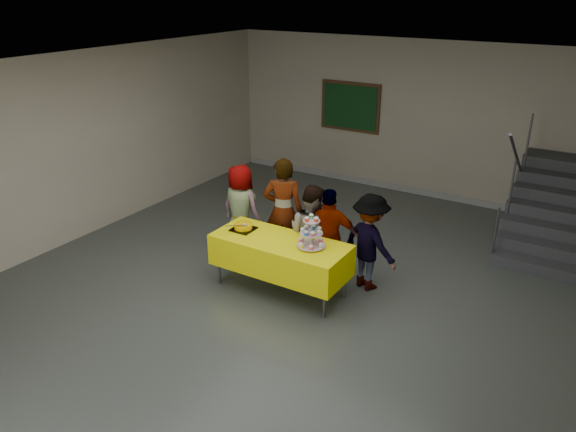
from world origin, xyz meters
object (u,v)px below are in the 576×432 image
object	(u,v)px
cupcake_stand	(311,235)
bear_cake	(243,226)
schoolchild_e	(370,242)
noticeboard	(350,107)
schoolchild_b	(283,211)
schoolchild_a	(241,209)
schoolchild_d	(329,238)
schoolchild_c	(311,233)
bake_table	(280,254)
staircase	(553,211)

from	to	relation	value
cupcake_stand	bear_cake	distance (m)	1.08
bear_cake	schoolchild_e	world-z (taller)	schoolchild_e
noticeboard	schoolchild_e	bearing A→B (deg)	-60.26
schoolchild_b	schoolchild_a	bearing A→B (deg)	-24.56
bear_cake	schoolchild_d	distance (m)	1.21
schoolchild_c	schoolchild_d	size ratio (longest dim) A/B	1.01
schoolchild_c	noticeboard	world-z (taller)	noticeboard
schoolchild_b	schoolchild_c	size ratio (longest dim) A/B	1.15
schoolchild_b	schoolchild_d	bearing A→B (deg)	140.31
bake_table	schoolchild_a	xyz separation A→B (m)	(-1.21, 0.77, 0.15)
schoolchild_e	schoolchild_a	bearing A→B (deg)	19.11
schoolchild_a	schoolchild_b	xyz separation A→B (m)	(0.78, 0.00, 0.12)
cupcake_stand	schoolchild_e	size ratio (longest dim) A/B	0.32
schoolchild_e	staircase	world-z (taller)	staircase
cupcake_stand	schoolchild_a	distance (m)	1.84
schoolchild_a	staircase	xyz separation A→B (m)	(4.11, 3.05, -0.22)
bake_table	noticeboard	size ratio (longest dim) A/B	1.45
noticeboard	schoolchild_d	bearing A→B (deg)	-67.32
schoolchild_d	schoolchild_e	bearing A→B (deg)	178.77
schoolchild_d	staircase	xyz separation A→B (m)	(2.43, 3.28, -0.22)
bake_table	schoolchild_c	world-z (taller)	schoolchild_c
schoolchild_a	schoolchild_b	distance (m)	0.79
schoolchild_e	cupcake_stand	bearing A→B (deg)	72.68
bake_table	schoolchild_e	bearing A→B (deg)	36.67
cupcake_stand	schoolchild_d	xyz separation A→B (m)	(0.01, 0.49, -0.23)
bake_table	schoolchild_d	size ratio (longest dim) A/B	1.33
schoolchild_d	bake_table	bearing A→B (deg)	26.19
schoolchild_c	staircase	bearing A→B (deg)	-123.71
cupcake_stand	schoolchild_b	distance (m)	1.16
schoolchild_a	noticeboard	distance (m)	3.98
cupcake_stand	noticeboard	bearing A→B (deg)	110.34
schoolchild_c	schoolchild_b	bearing A→B (deg)	-16.38
schoolchild_b	schoolchild_d	distance (m)	0.94
staircase	bake_table	bearing A→B (deg)	-127.21
bear_cake	schoolchild_b	distance (m)	0.77
bear_cake	schoolchild_b	xyz separation A→B (m)	(0.18, 0.75, -0.00)
noticeboard	cupcake_stand	bearing A→B (deg)	-69.66
bear_cake	staircase	bearing A→B (deg)	47.16
schoolchild_c	noticeboard	xyz separation A→B (m)	(-1.44, 4.13, 0.88)
bear_cake	schoolchild_c	xyz separation A→B (m)	(0.81, 0.50, -0.11)
schoolchild_e	noticeboard	world-z (taller)	noticeboard
staircase	noticeboard	distance (m)	4.38
schoolchild_c	staircase	xyz separation A→B (m)	(2.71, 3.29, -0.23)
bake_table	schoolchild_b	size ratio (longest dim) A/B	1.14
bake_table	schoolchild_e	xyz separation A→B (m)	(0.98, 0.73, 0.13)
cupcake_stand	schoolchild_a	xyz separation A→B (m)	(-1.67, 0.73, -0.24)
noticeboard	schoolchild_b	bearing A→B (deg)	-78.10
bear_cake	noticeboard	world-z (taller)	noticeboard
cupcake_stand	schoolchild_e	distance (m)	0.91
bake_table	schoolchild_a	world-z (taller)	schoolchild_a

